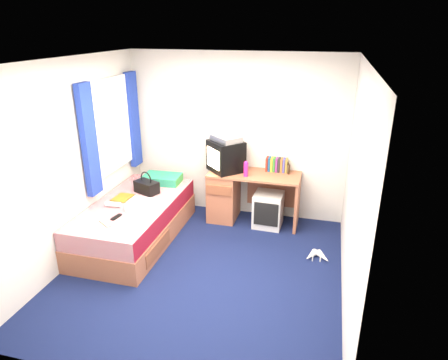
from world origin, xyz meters
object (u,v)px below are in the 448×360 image
(pink_water_bottle, at_px, (246,170))
(picture_frame, at_px, (288,168))
(crt_tv, at_px, (226,156))
(towel, at_px, (142,205))
(pillow, at_px, (162,179))
(water_bottle, at_px, (113,204))
(vcr, at_px, (226,138))
(white_heels, at_px, (317,256))
(aerosol_can, at_px, (244,166))
(magazine, at_px, (122,198))
(storage_cube, at_px, (268,210))
(handbag, at_px, (147,187))
(desk, at_px, (236,193))
(remote_control, at_px, (116,217))
(bed, at_px, (135,221))
(colour_swatch_fan, at_px, (105,223))

(pink_water_bottle, bearing_deg, picture_frame, 27.15)
(crt_tv, height_order, towel, crt_tv)
(pillow, distance_m, towel, 0.93)
(towel, height_order, water_bottle, towel)
(vcr, bearing_deg, white_heels, 9.43)
(aerosol_can, height_order, white_heels, aerosol_can)
(magazine, height_order, water_bottle, water_bottle)
(storage_cube, xyz_separation_m, handbag, (-1.64, -0.50, 0.38))
(desk, xyz_separation_m, pink_water_bottle, (0.18, -0.15, 0.44))
(white_heels, bearing_deg, desk, 146.08)
(towel, height_order, white_heels, towel)
(vcr, bearing_deg, handbag, -107.93)
(towel, bearing_deg, aerosol_can, 46.92)
(picture_frame, distance_m, handbag, 2.01)
(picture_frame, xyz_separation_m, pink_water_bottle, (-0.56, -0.29, 0.03))
(aerosol_can, relative_size, handbag, 0.42)
(towel, bearing_deg, remote_control, -123.20)
(vcr, relative_size, water_bottle, 2.04)
(crt_tv, distance_m, pink_water_bottle, 0.38)
(picture_frame, bearing_deg, towel, -160.71)
(storage_cube, bearing_deg, bed, -151.14)
(aerosol_can, relative_size, towel, 0.48)
(desk, bearing_deg, storage_cube, -10.60)
(crt_tv, distance_m, magazine, 1.55)
(bed, distance_m, aerosol_can, 1.71)
(bed, height_order, colour_swatch_fan, colour_swatch_fan)
(white_heels, bearing_deg, vcr, 148.87)
(water_bottle, bearing_deg, towel, 4.09)
(desk, relative_size, pink_water_bottle, 6.57)
(pillow, height_order, vcr, vcr)
(towel, xyz_separation_m, magazine, (-0.41, 0.25, -0.05))
(vcr, bearing_deg, remote_control, -85.00)
(picture_frame, bearing_deg, desk, 173.32)
(desk, xyz_separation_m, picture_frame, (0.74, 0.13, 0.41))
(bed, bearing_deg, magazine, 157.00)
(storage_cube, relative_size, crt_tv, 0.82)
(picture_frame, bearing_deg, handbag, -175.51)
(pillow, distance_m, vcr, 1.14)
(bed, height_order, storage_cube, bed)
(vcr, relative_size, colour_swatch_fan, 1.85)
(aerosol_can, relative_size, white_heels, 0.46)
(picture_frame, relative_size, pink_water_bottle, 0.71)
(handbag, bearing_deg, water_bottle, -88.72)
(pink_water_bottle, bearing_deg, water_bottle, -147.20)
(aerosol_can, bearing_deg, pink_water_bottle, -72.16)
(vcr, height_order, white_heels, vcr)
(water_bottle, xyz_separation_m, white_heels, (2.59, 0.30, -0.54))
(remote_control, bearing_deg, storage_cube, 47.20)
(desk, bearing_deg, pink_water_bottle, -40.50)
(white_heels, bearing_deg, bed, -177.47)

